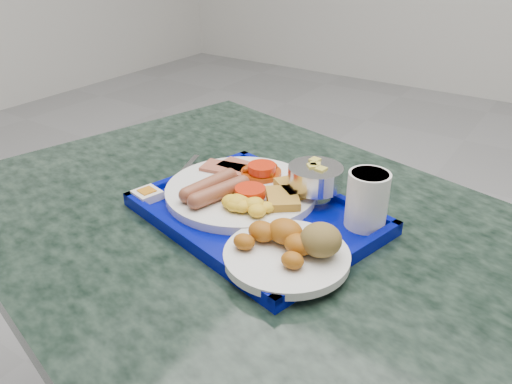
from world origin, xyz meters
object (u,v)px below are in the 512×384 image
Objects in this scene: juice_cup at (367,198)px; tray at (256,215)px; table at (265,315)px; fruit_bowl at (315,178)px; bread_plate at (292,248)px; main_plate at (243,190)px.

tray is at bearing -158.52° from juice_cup.
fruit_bowl is (0.03, 0.11, 0.25)m from table.
tray reaches higher than table.
juice_cup is at bearing 31.20° from table.
tray is at bearing 152.71° from table.
bread_plate reaches higher than tray.
table is 0.28m from fruit_bowl.
table is 13.81× the size of fruit_bowl.
bread_plate is 1.99× the size of juice_cup.
juice_cup reaches higher than main_plate.
bread_plate is at bearing -34.68° from tray.
main_plate is at bearing -170.82° from juice_cup.
fruit_bowl reaches higher than table.
table is 4.85× the size of main_plate.
juice_cup is (0.17, 0.07, 0.06)m from tray.
fruit_bowl is (-0.06, 0.18, 0.02)m from bread_plate.
main_plate is at bearing -149.16° from fruit_bowl.
bread_plate is (0.09, -0.07, 0.22)m from table.
table is at bearing -103.90° from fruit_bowl.
main_plate is 2.94× the size of juice_cup.
bread_plate is 0.16m from juice_cup.
table is 7.17× the size of bread_plate.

